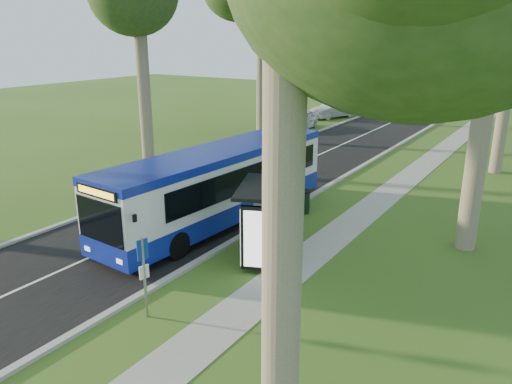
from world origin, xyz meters
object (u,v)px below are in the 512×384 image
at_px(bus_stop_sign, 144,268).
at_px(car_silver, 334,109).
at_px(bus, 220,185).
at_px(car_white, 301,120).
at_px(bus_shelter, 261,211).
at_px(litter_bin, 303,201).

distance_m(bus_stop_sign, car_silver, 35.88).
relative_size(bus, bus_stop_sign, 5.01).
bearing_deg(car_silver, bus, -51.52).
relative_size(bus, car_white, 2.59).
relative_size(bus_stop_sign, bus_shelter, 0.69).
xyz_separation_m(bus, bus_shelter, (3.42, -2.26, 0.22)).
xyz_separation_m(bus_stop_sign, car_silver, (-9.90, 34.48, -0.72)).
bearing_deg(car_silver, litter_bin, -44.86).
xyz_separation_m(bus_shelter, litter_bin, (-1.03, 5.18, -1.32)).
bearing_deg(bus_stop_sign, car_silver, 119.52).
distance_m(bus, bus_stop_sign, 7.50).
distance_m(bus, car_white, 21.81).
distance_m(car_white, car_silver, 6.85).
height_order(bus, bus_shelter, bus).
bearing_deg(bus_stop_sign, bus_shelter, 94.38).
xyz_separation_m(bus, litter_bin, (2.40, 2.92, -1.10)).
height_order(bus_shelter, litter_bin, bus_shelter).
bearing_deg(bus_stop_sign, car_white, 122.91).
distance_m(litter_bin, car_white, 20.07).
distance_m(bus, litter_bin, 3.94).
relative_size(litter_bin, car_silver, 0.22).
xyz_separation_m(car_white, car_silver, (-0.17, 6.85, -0.01)).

